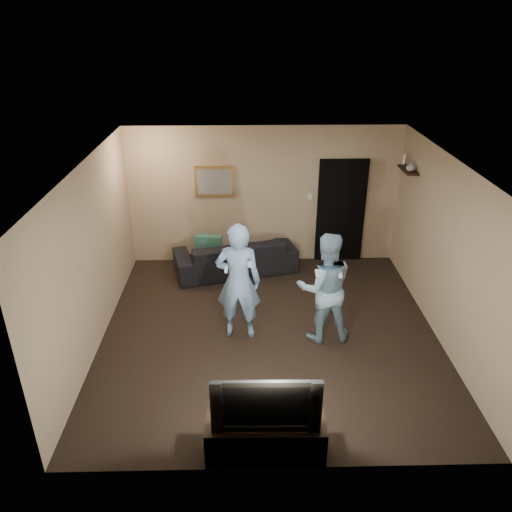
{
  "coord_description": "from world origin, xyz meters",
  "views": [
    {
      "loc": [
        -0.35,
        -6.27,
        4.38
      ],
      "look_at": [
        -0.2,
        0.3,
        1.15
      ],
      "focal_mm": 35.0,
      "sensor_mm": 36.0,
      "label": 1
    }
  ],
  "objects_px": {
    "sofa": "(235,255)",
    "television": "(266,399)",
    "tv_console": "(265,439)",
    "wii_player_left": "(238,282)",
    "wii_player_right": "(325,288)"
  },
  "relations": [
    {
      "from": "sofa",
      "to": "wii_player_left",
      "type": "bearing_deg",
      "value": 77.61
    },
    {
      "from": "tv_console",
      "to": "wii_player_left",
      "type": "distance_m",
      "value": 2.42
    },
    {
      "from": "tv_console",
      "to": "wii_player_left",
      "type": "xyz_separation_m",
      "value": [
        -0.3,
        2.31,
        0.65
      ]
    },
    {
      "from": "television",
      "to": "wii_player_right",
      "type": "bearing_deg",
      "value": 67.99
    },
    {
      "from": "sofa",
      "to": "tv_console",
      "type": "distance_m",
      "value": 4.37
    },
    {
      "from": "sofa",
      "to": "wii_player_left",
      "type": "height_order",
      "value": "wii_player_left"
    },
    {
      "from": "sofa",
      "to": "television",
      "type": "bearing_deg",
      "value": 80.32
    },
    {
      "from": "wii_player_left",
      "to": "wii_player_right",
      "type": "xyz_separation_m",
      "value": [
        1.23,
        -0.1,
        -0.06
      ]
    },
    {
      "from": "television",
      "to": "wii_player_left",
      "type": "xyz_separation_m",
      "value": [
        -0.3,
        2.31,
        0.1
      ]
    },
    {
      "from": "wii_player_right",
      "to": "wii_player_left",
      "type": "bearing_deg",
      "value": 175.28
    },
    {
      "from": "tv_console",
      "to": "television",
      "type": "relative_size",
      "value": 1.14
    },
    {
      "from": "wii_player_right",
      "to": "sofa",
      "type": "bearing_deg",
      "value": 121.54
    },
    {
      "from": "sofa",
      "to": "tv_console",
      "type": "height_order",
      "value": "sofa"
    },
    {
      "from": "sofa",
      "to": "television",
      "type": "height_order",
      "value": "television"
    },
    {
      "from": "tv_console",
      "to": "television",
      "type": "distance_m",
      "value": 0.55
    }
  ]
}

